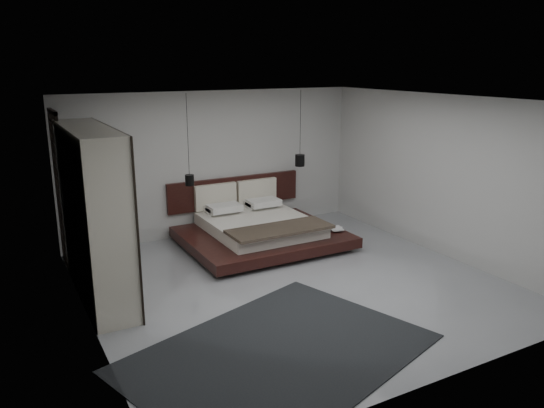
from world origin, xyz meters
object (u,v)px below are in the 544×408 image
pendant_right (300,160)px  wardrobe (94,214)px  lattice_screen (60,191)px  bed (259,229)px  pendant_left (190,180)px  rug (279,353)px

pendant_right → wardrobe: (-4.25, -1.36, -0.19)m
lattice_screen → bed: 3.53m
pendant_left → rug: bearing=-96.0°
rug → pendant_left: bearing=84.0°
lattice_screen → bed: lattice_screen is taller
rug → wardrobe: bearing=119.0°
pendant_left → pendant_right: bearing=0.0°
pendant_left → pendant_right: size_ratio=1.09×
bed → rug: bearing=-113.8°
pendant_left → pendant_right: same height
pendant_left → wardrobe: 2.36m
lattice_screen → bed: bearing=-9.3°
pendant_left → rug: 4.27m
pendant_right → wardrobe: bearing=-162.3°
rug → lattice_screen: bearing=112.9°
bed → pendant_right: bearing=21.2°
wardrobe → pendant_left: bearing=35.2°
lattice_screen → pendant_left: (2.18, -0.09, -0.03)m
lattice_screen → bed: size_ratio=0.92×
lattice_screen → wardrobe: (0.25, -1.45, -0.07)m
wardrobe → lattice_screen: bearing=99.8°
pendant_right → bed: bearing=-158.8°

